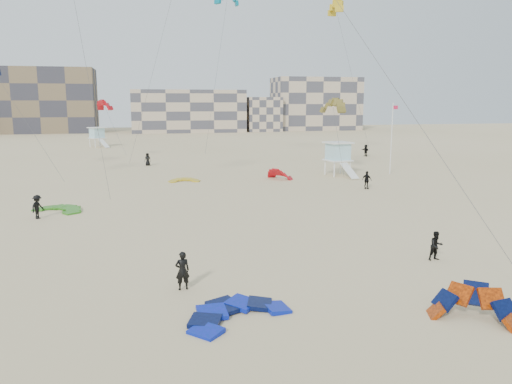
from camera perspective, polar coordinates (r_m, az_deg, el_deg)
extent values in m
plane|color=beige|center=(20.60, -4.33, -14.45)|extent=(320.00, 320.00, 0.00)
imported|color=black|center=(23.57, -8.41, -8.88)|extent=(0.72, 0.52, 1.83)
imported|color=black|center=(29.27, 19.91, -5.80)|extent=(0.84, 0.68, 1.63)
imported|color=black|center=(40.54, -23.70, -1.57)|extent=(1.13, 1.34, 1.80)
imported|color=black|center=(51.10, 12.55, 1.34)|extent=(0.98, 1.11, 1.80)
imported|color=black|center=(69.92, -12.28, 3.67)|extent=(0.97, 0.76, 1.74)
imported|color=black|center=(82.22, 12.43, 4.67)|extent=(0.83, 1.81, 1.88)
cylinder|color=#3F3F3F|center=(41.83, -18.84, 13.43)|extent=(2.76, 2.42, 20.62)
cylinder|color=#3F3F3F|center=(33.13, 12.30, 16.34)|extent=(5.60, 22.58, 22.50)
cylinder|color=#3F3F3F|center=(53.16, -25.24, 8.05)|extent=(7.32, 2.43, 12.91)
cylinder|color=#3F3F3F|center=(61.12, -10.85, 16.54)|extent=(8.47, 7.44, 28.98)
cylinder|color=#3F3F3F|center=(56.21, 9.38, 5.94)|extent=(2.22, 9.27, 7.02)
cylinder|color=#3F3F3F|center=(78.59, 11.09, 12.14)|extent=(7.43, 2.68, 20.91)
cylinder|color=#3F3F3F|center=(73.31, -4.63, 12.65)|extent=(3.08, 3.00, 21.43)
cylinder|color=#3F3F3F|center=(76.50, -15.79, 6.80)|extent=(3.06, 4.74, 7.01)
cube|color=white|center=(59.99, 9.32, 3.62)|extent=(3.12, 3.12, 0.14)
cube|color=#A4D4E0|center=(59.88, 9.34, 4.60)|extent=(2.56, 2.56, 1.93)
cube|color=white|center=(59.79, 9.37, 5.59)|extent=(3.23, 3.23, 0.15)
cube|color=white|center=(57.71, 10.25, 2.39)|extent=(1.41, 2.87, 1.60)
cube|color=white|center=(101.64, -17.70, 5.90)|extent=(3.61, 3.61, 0.13)
cube|color=#A4D4E0|center=(101.58, -17.73, 6.46)|extent=(2.97, 2.97, 1.86)
cube|color=white|center=(101.52, -17.76, 7.02)|extent=(3.74, 3.74, 0.15)
cube|color=white|center=(99.21, -17.79, 5.28)|extent=(2.24, 2.71, 1.54)
cylinder|color=white|center=(62.15, 15.22, 5.88)|extent=(0.11, 0.11, 8.50)
cube|color=#C81A43|center=(62.15, 15.65, 9.30)|extent=(0.64, 0.02, 0.43)
cube|color=brown|center=(154.99, -23.08, 9.59)|extent=(28.00, 14.00, 18.00)
cube|color=#C0A88C|center=(149.10, -7.80, 9.16)|extent=(32.00, 16.00, 12.00)
cube|color=#C0A88C|center=(159.46, 6.81, 9.96)|extent=(26.00, 14.00, 16.00)
cube|color=#C0A88C|center=(150.61, 0.74, 8.88)|extent=(10.00, 10.00, 10.00)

